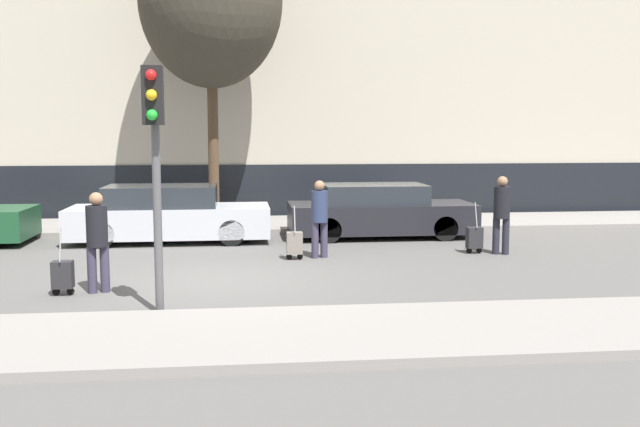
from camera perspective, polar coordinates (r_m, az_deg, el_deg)
The scene contains 14 objects.
ground_plane at distance 12.76m, azimuth -8.43°, elevation -5.30°, with size 80.00×80.00×0.00m, color #565451.
sidewalk_near at distance 9.10m, azimuth -9.22°, elevation -9.80°, with size 28.00×2.50×0.12m.
sidewalk_far at distance 19.65m, azimuth -7.76°, elevation -0.91°, with size 28.00×3.00×0.12m.
building_facade at distance 23.52m, azimuth -7.82°, elevation 16.21°, with size 28.00×3.08×13.14m.
parked_car_1 at distance 17.23m, azimuth -12.07°, elevation -0.13°, with size 4.67×1.75×1.34m.
parked_car_2 at distance 17.65m, azimuth 4.76°, elevation 0.12°, with size 4.53×1.76×1.31m.
pedestrian_left at distance 12.06m, azimuth -17.39°, elevation -1.75°, with size 0.34×0.34×1.64m.
trolley_left at distance 12.14m, azimuth -19.90°, elevation -4.63°, with size 0.34×0.29×1.09m.
pedestrian_center at distance 14.68m, azimuth -0.04°, elevation -0.07°, with size 0.34×0.34×1.61m.
trolley_center at distance 14.56m, azimuth -2.05°, elevation -2.38°, with size 0.34×0.29×1.11m.
pedestrian_right at distance 15.58m, azimuth 14.33°, elevation 0.26°, with size 0.34×0.34×1.67m.
trolley_right at distance 15.65m, azimuth 12.25°, elevation -1.90°, with size 0.34×0.29×1.11m.
traffic_light at distance 10.18m, azimuth -13.10°, elevation 5.81°, with size 0.28×0.47×3.50m.
bare_tree_near_crossing at distance 19.76m, azimuth -8.73°, elevation 16.51°, with size 3.78×3.78×8.24m.
Camera 1 is at (0.45, -12.47, 2.63)m, focal length 40.00 mm.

